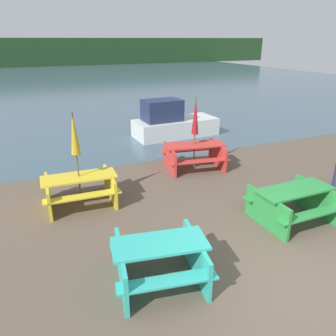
{
  "coord_description": "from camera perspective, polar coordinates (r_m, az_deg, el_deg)",
  "views": [
    {
      "loc": [
        -3.67,
        -3.12,
        3.85
      ],
      "look_at": [
        -0.59,
        3.83,
        0.85
      ],
      "focal_mm": 35.0,
      "sensor_mm": 36.0,
      "label": 1
    }
  ],
  "objects": [
    {
      "name": "ground_plane",
      "position": [
        6.17,
        20.97,
        -18.81
      ],
      "size": [
        60.0,
        60.0,
        0.0
      ],
      "primitive_type": "plane",
      "color": "brown"
    },
    {
      "name": "water",
      "position": [
        35.12,
        -18.34,
        14.23
      ],
      "size": [
        60.0,
        50.0,
        0.0
      ],
      "color": "#425B6B",
      "rests_on": "ground_plane"
    },
    {
      "name": "far_treeline",
      "position": [
        54.87,
        -21.17,
        18.29
      ],
      "size": [
        80.0,
        1.6,
        4.0
      ],
      "color": "#1E3D1E",
      "rests_on": "water"
    },
    {
      "name": "picnic_table_teal",
      "position": [
        5.64,
        -1.43,
        -15.43
      ],
      "size": [
        1.78,
        1.64,
        0.77
      ],
      "rotation": [
        0.0,
        0.0,
        -0.18
      ],
      "color": "#33B7A8",
      "rests_on": "ground_plane"
    },
    {
      "name": "picnic_table_green",
      "position": [
        7.88,
        20.94,
        -5.43
      ],
      "size": [
        1.74,
        1.38,
        0.78
      ],
      "rotation": [
        0.0,
        0.0,
        0.0
      ],
      "color": "green",
      "rests_on": "ground_plane"
    },
    {
      "name": "picnic_table_yellow",
      "position": [
        8.37,
        -15.09,
        -3.18
      ],
      "size": [
        1.85,
        1.46,
        0.74
      ],
      "rotation": [
        0.0,
        0.0,
        -0.05
      ],
      "color": "yellow",
      "rests_on": "ground_plane"
    },
    {
      "name": "picnic_table_red",
      "position": [
        10.37,
        4.58,
        2.51
      ],
      "size": [
        2.08,
        1.68,
        0.79
      ],
      "rotation": [
        0.0,
        0.0,
        -0.17
      ],
      "color": "red",
      "rests_on": "ground_plane"
    },
    {
      "name": "umbrella_gold",
      "position": [
        7.93,
        -16.01,
        5.59
      ],
      "size": [
        0.22,
        0.22,
        2.33
      ],
      "color": "brown",
      "rests_on": "ground_plane"
    },
    {
      "name": "umbrella_crimson",
      "position": [
        10.05,
        4.78,
        8.89
      ],
      "size": [
        0.22,
        0.22,
        2.25
      ],
      "color": "brown",
      "rests_on": "ground_plane"
    },
    {
      "name": "boat",
      "position": [
        13.86,
        0.7,
        7.86
      ],
      "size": [
        3.53,
        1.58,
        1.57
      ],
      "rotation": [
        0.0,
        0.0,
        0.03
      ],
      "color": "silver",
      "rests_on": "water"
    }
  ]
}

